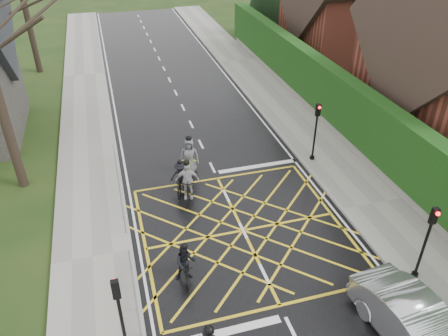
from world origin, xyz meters
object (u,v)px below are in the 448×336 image
cyclist_mid (181,180)px  cyclist_front (188,185)px  cyclist_back (186,266)px  cyclist_lead (190,161)px  car (418,329)px

cyclist_mid → cyclist_front: cyclist_front is taller
cyclist_back → cyclist_mid: size_ratio=0.95×
cyclist_lead → car: (4.50, -11.41, 0.07)m
cyclist_front → car: bearing=-50.2°
cyclist_front → car: (5.03, -9.38, 0.04)m
cyclist_back → cyclist_lead: cyclist_lead is taller
cyclist_mid → cyclist_front: 0.72m
cyclist_mid → car: 11.33m
cyclist_mid → car: cyclist_mid is taller
cyclist_mid → cyclist_lead: bearing=84.0°
cyclist_mid → cyclist_lead: cyclist_lead is taller
cyclist_front → cyclist_lead: cyclist_lead is taller
cyclist_back → cyclist_front: 4.90m
car → cyclist_back: bearing=136.4°
cyclist_mid → car: size_ratio=0.37×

